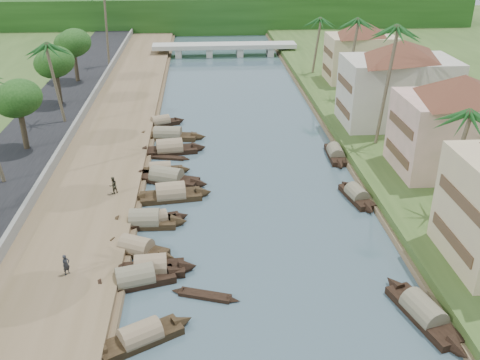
{
  "coord_description": "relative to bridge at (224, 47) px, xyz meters",
  "views": [
    {
      "loc": [
        -4.62,
        -33.56,
        23.68
      ],
      "look_at": [
        -1.36,
        11.3,
        2.0
      ],
      "focal_mm": 40.0,
      "sensor_mm": 36.0,
      "label": 1
    }
  ],
  "objects": [
    {
      "name": "ground",
      "position": [
        -0.0,
        -72.0,
        -1.72
      ],
      "size": [
        220.0,
        220.0,
        0.0
      ],
      "primitive_type": "plane",
      "color": "#3E545E",
      "rests_on": "ground"
    },
    {
      "name": "left_bank",
      "position": [
        -16.0,
        -52.0,
        -1.32
      ],
      "size": [
        10.0,
        180.0,
        0.8
      ],
      "primitive_type": "cube",
      "color": "brown",
      "rests_on": "ground"
    },
    {
      "name": "right_bank",
      "position": [
        19.0,
        -52.0,
        -1.12
      ],
      "size": [
        16.0,
        180.0,
        1.2
      ],
      "primitive_type": "cube",
      "color": "#324B1E",
      "rests_on": "ground"
    },
    {
      "name": "road",
      "position": [
        -24.5,
        -52.0,
        -1.02
      ],
      "size": [
        8.0,
        180.0,
        1.4
      ],
      "primitive_type": "cube",
      "color": "black",
      "rests_on": "ground"
    },
    {
      "name": "retaining_wall",
      "position": [
        -20.2,
        -52.0,
        -0.37
      ],
      "size": [
        0.4,
        180.0,
        1.1
      ],
      "primitive_type": "cube",
      "color": "slate",
      "rests_on": "left_bank"
    },
    {
      "name": "treeline",
      "position": [
        -0.0,
        28.0,
        2.28
      ],
      "size": [
        120.0,
        14.0,
        8.0
      ],
      "color": "#163A10",
      "rests_on": "ground"
    },
    {
      "name": "bridge",
      "position": [
        0.0,
        0.0,
        0.0
      ],
      "size": [
        28.0,
        4.0,
        2.4
      ],
      "color": "#ADAEA3",
      "rests_on": "ground"
    },
    {
      "name": "building_mid",
      "position": [
        19.99,
        -58.0,
        4.41
      ],
      "size": [
        14.11,
        14.11,
        9.7
      ],
      "color": "beige",
      "rests_on": "right_bank"
    },
    {
      "name": "building_far",
      "position": [
        18.99,
        -44.0,
        4.66
      ],
      "size": [
        15.59,
        15.59,
        10.2
      ],
      "color": "beige",
      "rests_on": "right_bank"
    },
    {
      "name": "building_distant",
      "position": [
        19.99,
        -24.0,
        4.16
      ],
      "size": [
        12.62,
        12.62,
        9.2
      ],
      "color": "tan",
      "rests_on": "right_bank"
    },
    {
      "name": "sampan_2",
      "position": [
        -8.93,
        -79.49,
        -1.31
      ],
      "size": [
        7.21,
        4.83,
        1.99
      ],
      "rotation": [
        0.0,
        0.0,
        0.5
      ],
      "color": "black",
      "rests_on": "ground"
    },
    {
      "name": "sampan_3",
      "position": [
        -9.89,
        -73.4,
        -1.31
      ],
      "size": [
        8.13,
        3.65,
        2.16
      ],
      "rotation": [
        0.0,
        0.0,
        0.26
      ],
      "color": "black",
      "rests_on": "ground"
    },
    {
      "name": "sampan_4",
      "position": [
        -10.22,
        -69.36,
        -1.31
      ],
      "size": [
        7.18,
        4.6,
        2.08
      ],
      "rotation": [
        0.0,
        0.0,
        -0.46
      ],
      "color": "black",
      "rests_on": "ground"
    },
    {
      "name": "sampan_5",
      "position": [
        -8.85,
        -72.16,
        -1.31
      ],
      "size": [
        7.14,
        2.28,
        2.25
      ],
      "rotation": [
        0.0,
        0.0,
        0.07
      ],
      "color": "black",
      "rests_on": "ground"
    },
    {
      "name": "sampan_6",
      "position": [
        -9.92,
        -65.04,
        -1.31
      ],
      "size": [
        7.59,
        2.13,
        2.25
      ],
      "rotation": [
        0.0,
        0.0,
        -0.03
      ],
      "color": "black",
      "rests_on": "ground"
    },
    {
      "name": "sampan_7",
      "position": [
        -9.09,
        -64.89,
        -1.32
      ],
      "size": [
        6.34,
        3.05,
        1.73
      ],
      "rotation": [
        0.0,
        0.0,
        0.3
      ],
      "color": "black",
      "rests_on": "ground"
    },
    {
      "name": "sampan_8",
      "position": [
        -7.91,
        -60.18,
        -1.3
      ],
      "size": [
        8.24,
        2.95,
        2.46
      ],
      "rotation": [
        0.0,
        0.0,
        0.13
      ],
      "color": "black",
      "rests_on": "ground"
    },
    {
      "name": "sampan_9",
      "position": [
        -8.48,
        -56.44,
        -1.3
      ],
      "size": [
        9.12,
        5.01,
        2.29
      ],
      "rotation": [
        0.0,
        0.0,
        -0.38
      ],
      "color": "black",
      "rests_on": "ground"
    },
    {
      "name": "sampan_10",
      "position": [
        -9.24,
        -54.47,
        -1.32
      ],
      "size": [
        6.58,
        1.88,
        1.85
      ],
      "rotation": [
        0.0,
        0.0,
        0.08
      ],
      "color": "black",
      "rests_on": "ground"
    },
    {
      "name": "sampan_11",
      "position": [
        -8.54,
        -48.8,
        -1.3
      ],
      "size": [
        8.81,
        3.06,
        2.45
      ],
      "rotation": [
        0.0,
        0.0,
        0.14
      ],
      "color": "black",
      "rests_on": "ground"
    },
    {
      "name": "sampan_12",
      "position": [
        -8.94,
        -44.37,
        -1.31
      ],
      "size": [
        9.66,
        2.92,
        2.25
      ],
      "rotation": [
        0.0,
        0.0,
        -0.13
      ],
      "color": "black",
      "rests_on": "ground"
    },
    {
      "name": "sampan_13",
      "position": [
        -10.1,
        -39.58,
        -1.32
      ],
      "size": [
        6.72,
        3.69,
        1.88
      ],
      "rotation": [
        0.0,
        0.0,
        0.37
      ],
      "color": "black",
      "rests_on": "ground"
    },
    {
      "name": "sampan_14",
      "position": [
        9.51,
        -78.56,
        -1.31
      ],
      "size": [
        3.81,
        8.89,
        2.14
      ],
      "rotation": [
        0.0,
        0.0,
        1.83
      ],
      "color": "black",
      "rests_on": "ground"
    },
    {
      "name": "sampan_15",
      "position": [
        9.65,
        -61.6,
        -1.32
      ],
      "size": [
        2.65,
        6.95,
        1.88
      ],
      "rotation": [
        0.0,
        0.0,
        1.76
      ],
      "color": "black",
      "rests_on": "ground"
    },
    {
      "name": "sampan_16",
      "position": [
        10.02,
        -51.45,
        -1.32
      ],
      "size": [
        1.81,
        7.74,
        1.92
      ],
      "rotation": [
        0.0,
        0.0,
        1.53
      ],
      "color": "black",
      "rests_on": "ground"
    },
    {
      "name": "canoe_1",
      "position": [
        -4.87,
        -75.25,
        -1.62
      ],
      "size": [
        5.09,
        2.39,
        0.82
      ],
      "rotation": [
        0.0,
        0.0,
        -0.32
      ],
      "color": "black",
      "rests_on": "ground"
    },
    {
      "name": "canoe_2",
      "position": [
        -8.73,
        -50.55,
        -1.62
      ],
      "size": [
        5.3,
        1.87,
        0.76
      ],
      "rotation": [
        0.0,
        0.0,
        -0.22
      ],
      "color": "black",
      "rests_on": "ground"
    },
    {
      "name": "palm_1",
      "position": [
        16.0,
        -66.17,
        8.09
      ],
      "size": [
        3.2,
        3.2,
        10.35
      ],
      "color": "brown",
      "rests_on": "ground"
    },
    {
      "name": "palm_2",
      "position": [
        15.0,
        -50.49,
        11.96
      ],
      "size": [
        3.2,
        3.2,
        14.39
      ],
      "color": "brown",
      "rests_on": "ground"
    },
    {
      "name": "palm_3",
      "position": [
        16.0,
        -32.73,
        9.95
      ],
      "size": [
        3.2,
        3.2,
        12.29
      ],
      "color": "brown",
      "rests_on": "ground"
    },
    {
      "name": "palm_6",
      "position": [
        -22.0,
        -41.07,
        8.93
      ],
      "size": [
        3.2,
        3.2,
        11.02
      ],
      "color": "brown",
      "rests_on": "ground"
    },
    {
      "name": "palm_7",
      "position": [
        14.0,
        -18.78,
        7.99
      ],
      "size": [
        3.2,
        3.2,
        10.25
      ],
      "color": "brown",
      "rests_on": "ground"
    },
    {
      "name": "tree_3",
      "position": [
        -24.0,
        -49.74,
        5.23
      ],
      "size": [
        4.59,
        4.59,
        7.55
      ],
      "color": "#413525",
      "rests_on": "ground"
    },
    {
      "name": "tree_4",
      "position": [
        -24.0,
        -33.56,
        5.23
      ],
      "size": [
        4.68,
        4.68,
        7.58
      ],
      "color": "#413525",
      "rests_on": "ground"
    },
    {
      "name": "tree_5",
      "position": [
        -24.0,
        -21.85,
        5.39
      ],
      "size": [
        4.92,
        4.92,
        7.83
      ],
      "color": "#413525",
      "rests_on": "ground"
    },
    {
      "name": "tree_6",
      "position": [
        24.0,
        -43.42,
        5.08
      ],
      "size": [
        4.97,
        4.97,
        7.74
      ],
      "color": "#413525",
      "rests_on": "ground"
    },
    {
      "name": "person_near",
      "position": [
        -14.75,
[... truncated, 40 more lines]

